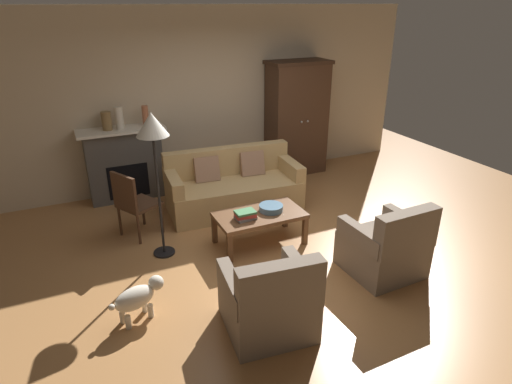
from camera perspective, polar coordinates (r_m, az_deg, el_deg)
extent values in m
plane|color=#B27A47|center=(5.59, 3.83, -6.76)|extent=(9.60, 9.60, 0.00)
cube|color=beige|center=(7.30, -5.67, 12.28)|extent=(7.20, 0.10, 2.80)
cube|color=#4C4947|center=(6.94, -16.81, 3.39)|extent=(1.10, 0.36, 1.08)
cube|color=black|center=(6.84, -16.37, 1.35)|extent=(0.60, 0.01, 0.52)
cube|color=white|center=(6.76, -17.34, 7.79)|extent=(1.26, 0.48, 0.04)
cube|color=#472D1E|center=(7.68, 5.33, 9.38)|extent=(1.00, 0.52, 1.89)
cube|color=#3C271A|center=(7.50, 5.62, 16.60)|extent=(1.06, 0.55, 0.06)
sphere|color=#ADAFB5|center=(7.41, 6.01, 9.12)|extent=(0.04, 0.04, 0.04)
sphere|color=#ADAFB5|center=(7.47, 6.81, 9.21)|extent=(0.04, 0.04, 0.04)
cube|color=tan|center=(6.39, -2.84, -0.46)|extent=(1.96, 0.98, 0.44)
cube|color=tan|center=(6.53, -3.84, 4.13)|extent=(1.91, 0.32, 0.42)
cube|color=tan|center=(6.07, -10.83, 1.19)|extent=(0.22, 0.81, 0.22)
cube|color=tan|center=(6.56, 4.44, 3.28)|extent=(0.22, 0.81, 0.22)
cube|color=#9E755B|center=(6.33, -6.49, 3.00)|extent=(0.37, 0.21, 0.37)
cube|color=#9E755B|center=(6.52, -0.52, 3.79)|extent=(0.37, 0.21, 0.37)
cube|color=brown|center=(5.41, 0.48, -3.06)|extent=(1.10, 0.60, 0.05)
cube|color=brown|center=(5.12, -3.47, -7.42)|extent=(0.06, 0.06, 0.37)
cube|color=brown|center=(5.52, 6.44, -5.08)|extent=(0.06, 0.06, 0.37)
cube|color=brown|center=(5.55, -5.47, -4.89)|extent=(0.06, 0.06, 0.37)
cube|color=brown|center=(5.92, 3.86, -2.90)|extent=(0.06, 0.06, 0.37)
cylinder|color=slate|center=(5.46, 1.99, -2.08)|extent=(0.30, 0.30, 0.08)
cube|color=gray|center=(5.26, -1.39, -3.36)|extent=(0.25, 0.19, 0.03)
cube|color=#B73833|center=(5.24, -1.41, -3.00)|extent=(0.25, 0.19, 0.04)
cube|color=#427A4C|center=(5.22, -1.43, -2.66)|extent=(0.24, 0.17, 0.03)
cylinder|color=olive|center=(6.70, -19.03, 8.81)|extent=(0.14, 0.14, 0.27)
cylinder|color=beige|center=(6.72, -17.53, 9.27)|extent=(0.12, 0.12, 0.32)
cylinder|color=#A86042|center=(6.77, -14.32, 9.67)|extent=(0.09, 0.09, 0.30)
cube|color=#756656|center=(4.19, 1.49, -14.99)|extent=(0.84, 0.84, 0.42)
cube|color=#756656|center=(3.69, 3.23, -12.49)|extent=(0.77, 0.24, 0.46)
cube|color=#756656|center=(4.11, 5.94, -10.63)|extent=(0.20, 0.71, 0.20)
cube|color=#756656|center=(3.92, -3.11, -12.39)|extent=(0.20, 0.71, 0.20)
cube|color=#756656|center=(5.16, 16.12, -7.82)|extent=(0.78, 0.78, 0.42)
cube|color=#756656|center=(4.76, 19.16, -4.96)|extent=(0.76, 0.18, 0.46)
cube|color=#756656|center=(5.23, 19.21, -3.95)|extent=(0.14, 0.70, 0.20)
cube|color=#756656|center=(4.81, 13.58, -5.70)|extent=(0.14, 0.70, 0.20)
cube|color=#472D1E|center=(5.81, -15.09, -1.57)|extent=(0.60, 0.60, 0.04)
cylinder|color=#472D1E|center=(5.88, -12.26, -3.42)|extent=(0.04, 0.04, 0.41)
cylinder|color=#472D1E|center=(6.15, -14.61, -2.41)|extent=(0.04, 0.04, 0.41)
cylinder|color=#472D1E|center=(5.67, -15.13, -4.78)|extent=(0.04, 0.04, 0.41)
cylinder|color=#472D1E|center=(5.95, -17.43, -3.67)|extent=(0.04, 0.04, 0.41)
cube|color=#472D1E|center=(5.61, -16.93, 0.01)|extent=(0.24, 0.41, 0.45)
cylinder|color=black|center=(5.49, -11.93, -7.74)|extent=(0.26, 0.26, 0.02)
cylinder|color=black|center=(5.15, -12.62, -0.67)|extent=(0.03, 0.03, 1.51)
cone|color=white|center=(4.87, -13.52, 8.64)|extent=(0.36, 0.36, 0.26)
ellipsoid|color=beige|center=(4.39, -15.65, -13.28)|extent=(0.44, 0.32, 0.22)
sphere|color=beige|center=(4.44, -12.99, -11.53)|extent=(0.15, 0.15, 0.15)
cylinder|color=beige|center=(4.58, -14.39, -14.22)|extent=(0.06, 0.06, 0.14)
cylinder|color=beige|center=(4.50, -13.67, -14.89)|extent=(0.06, 0.06, 0.14)
cylinder|color=beige|center=(4.50, -17.12, -15.34)|extent=(0.06, 0.06, 0.14)
cylinder|color=beige|center=(4.42, -16.44, -16.05)|extent=(0.06, 0.06, 0.14)
sphere|color=beige|center=(4.31, -18.43, -14.16)|extent=(0.06, 0.06, 0.06)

